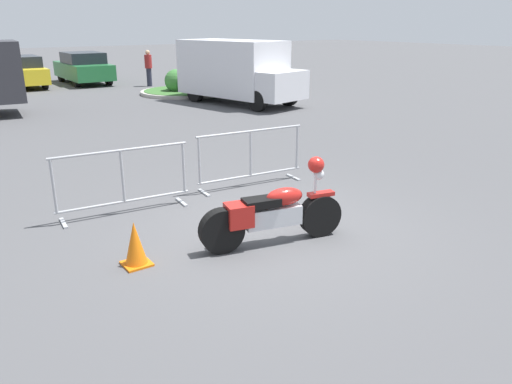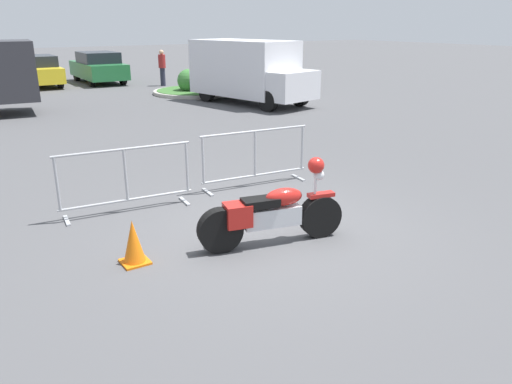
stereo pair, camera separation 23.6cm
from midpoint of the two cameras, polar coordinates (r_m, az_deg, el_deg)
name	(u,v)px [view 1 (the left image)]	position (r m, az deg, el deg)	size (l,w,h in m)	color
ground_plane	(272,231)	(7.47, 0.90, -4.43)	(120.00, 120.00, 0.00)	#4C4C4F
motorcycle	(273,213)	(6.89, 0.95, -2.42)	(2.09, 0.66, 1.19)	black
crowd_barrier_near	(123,181)	(8.27, -15.76, 1.25)	(2.17, 0.65, 1.07)	#9EA0A5
crowd_barrier_far	(251,157)	(9.34, -1.34, 3.98)	(2.17, 0.65, 1.07)	#9EA0A5
delivery_van	(237,70)	(19.26, -2.60, 13.76)	(2.94, 5.29, 2.31)	silver
parked_car_yellow	(21,72)	(26.63, -25.54, 12.32)	(1.83, 4.30, 1.45)	yellow
parked_car_green	(83,68)	(27.14, -19.37, 13.25)	(1.94, 4.54, 1.53)	#236B38
pedestrian	(149,67)	(25.10, -12.46, 13.81)	(0.48, 0.48, 1.69)	#262838
planter_island	(182,85)	(22.20, -8.79, 11.96)	(3.64, 3.64, 1.06)	#ADA89E
traffic_cone	(135,244)	(6.55, -14.66, -5.80)	(0.34, 0.34, 0.59)	orange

